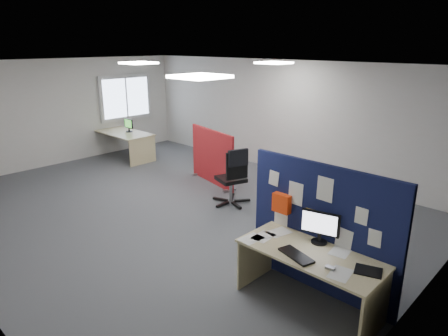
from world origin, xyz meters
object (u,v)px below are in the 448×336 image
Objects in this scene: navy_divider at (320,229)px; monitor_main at (320,226)px; main_desk at (311,264)px; monitor_second at (129,125)px; office_chair at (234,174)px; second_desk at (126,138)px; red_divider at (212,157)px.

navy_divider reaches higher than monitor_main.
monitor_second is at bearing 162.91° from main_desk.
office_chair is (-2.78, 1.66, 0.10)m from main_desk.
navy_divider is 1.21× the size of main_desk.
navy_divider is 7.36m from second_desk.
navy_divider is at bearing 102.66° from monitor_main.
monitor_main is 0.40× the size of office_chair.
monitor_main is 4.52m from red_divider.
navy_divider is at bearing -7.67° from office_chair.
navy_divider is at bearing -14.13° from red_divider.
red_divider is at bearing 6.03° from monitor_second.
navy_divider is 1.27× the size of red_divider.
monitor_second is (0.07, 0.09, 0.37)m from second_desk.
main_desk is 1.05× the size of red_divider.
main_desk is 7.56m from second_desk.
monitor_second reaches higher than second_desk.
main_desk is 4.33× the size of monitor_second.
office_chair is (4.48, -0.46, 0.10)m from second_desk.
monitor_second is at bearing -165.68° from red_divider.
navy_divider is 0.48m from main_desk.
office_chair is (-2.66, 1.30, -0.19)m from navy_divider.
office_chair is at bearing -5.90° from second_desk.
red_divider reaches higher than monitor_second.
monitor_main is at bearing -9.19° from office_chair.
monitor_main is at bearing -11.37° from monitor_second.
red_divider reaches higher than monitor_main.
main_desk is 0.97× the size of second_desk.
second_desk is 4.45× the size of monitor_second.
main_desk is 7.54m from monitor_second.
monitor_main is 0.28× the size of red_divider.
red_divider reaches higher than office_chair.
red_divider is 3.17m from monitor_second.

